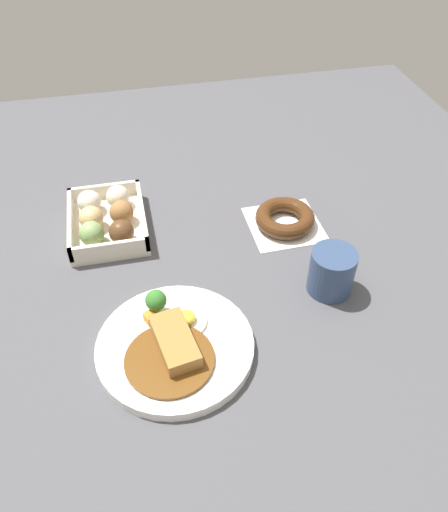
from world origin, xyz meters
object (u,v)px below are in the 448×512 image
Objects in this scene: curry_plate at (174,345)px; donut_box at (107,219)px; chocolate_ring_donut at (285,218)px; coffee_mug at (332,272)px.

curry_plate reaches higher than donut_box.
chocolate_ring_donut is at bearing 79.75° from donut_box.
chocolate_ring_donut is 1.76× the size of coffee_mug.
coffee_mug is (0.25, 0.37, 0.02)m from donut_box.
curry_plate is at bearing 14.87° from donut_box.
curry_plate is 0.29m from coffee_mug.
donut_box reaches higher than chocolate_ring_donut.
coffee_mug is at bearing 7.25° from chocolate_ring_donut.
curry_plate is at bearing -45.16° from chocolate_ring_donut.
coffee_mug reaches higher than chocolate_ring_donut.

